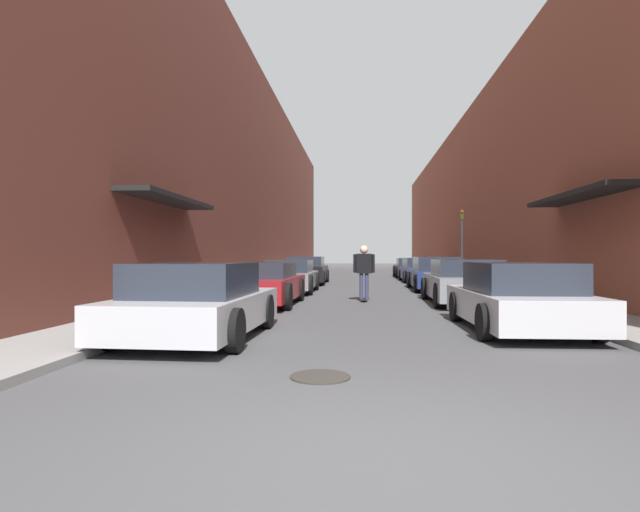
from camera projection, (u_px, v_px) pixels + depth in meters
ground at (364, 283)px, 25.20m from camera, size 120.26×120.26×0.00m
curb_strip_left at (287, 277)px, 31.04m from camera, size 1.80×54.66×0.12m
curb_strip_right at (443, 277)px, 30.25m from camera, size 1.80×54.66×0.12m
building_row_left at (241, 184)px, 31.26m from camera, size 4.90×54.66×11.77m
building_row_right at (492, 200)px, 30.00m from camera, size 4.90×54.66×9.46m
parked_car_left_0 at (197, 302)px, 8.41m from camera, size 2.09×3.99×1.28m
parked_car_left_1 at (265, 284)px, 14.05m from camera, size 1.87×4.30×1.21m
parked_car_left_2 at (291, 276)px, 18.82m from camera, size 1.89×4.05×1.23m
parked_car_left_3 at (307, 270)px, 24.58m from camera, size 1.98×4.62×1.34m
parked_car_right_0 at (518, 298)px, 9.30m from camera, size 1.98×4.05×1.27m
parked_car_right_1 at (464, 282)px, 14.51m from camera, size 2.08×4.51×1.29m
parked_car_right_2 at (435, 274)px, 20.13m from camera, size 1.96×4.78×1.34m
parked_car_right_3 at (419, 270)px, 26.39m from camera, size 1.91×4.73×1.27m
parked_car_right_4 at (410, 268)px, 31.55m from camera, size 1.94×4.11×1.23m
skateboarder at (364, 267)px, 15.24m from camera, size 0.65×0.78×1.71m
manhole_cover at (320, 377)px, 5.75m from camera, size 0.70×0.70×0.02m
traffic_light at (462, 238)px, 23.01m from camera, size 0.16×0.22×3.40m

